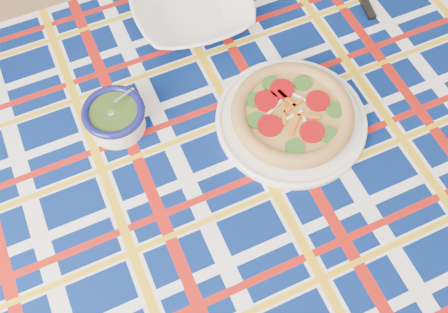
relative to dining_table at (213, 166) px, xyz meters
name	(u,v)px	position (x,y,z in m)	size (l,w,h in m)	color
floor	(359,262)	(0.47, -0.21, -0.73)	(4.00, 4.00, 0.00)	tan
dining_table	(213,166)	(0.00, 0.00, 0.00)	(1.76, 1.14, 0.81)	brown
tablecloth	(213,161)	(0.00, 0.00, 0.03)	(1.76, 1.11, 0.11)	#041651
main_focaccia_plate	(292,114)	(0.19, 0.00, 0.12)	(0.35, 0.35, 0.07)	#B28A3F
pesto_bowl	(115,116)	(-0.17, 0.13, 0.12)	(0.14, 0.14, 0.08)	#20360E
serving_bowl	(192,9)	(0.09, 0.37, 0.12)	(0.29, 0.29, 0.07)	white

